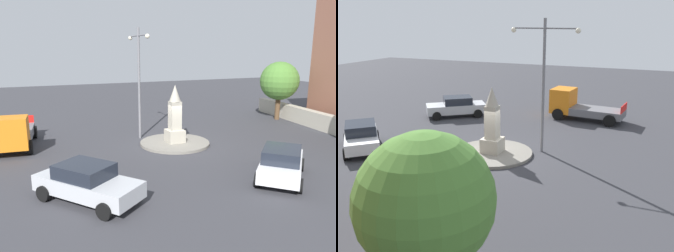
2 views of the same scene
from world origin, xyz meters
The scene contains 9 objects.
ground_plane centered at (0.00, 0.00, 0.00)m, with size 80.00×80.00×0.00m, color #38383D.
traffic_island centered at (0.00, 0.00, 0.08)m, with size 4.36×4.36×0.16m, color gray.
monument centered at (0.00, 0.00, 1.67)m, with size 1.05×1.05×3.59m.
streetlamp centered at (2.32, 1.52, 4.40)m, with size 3.72×0.28×7.21m.
car_silver_far_side centered at (-6.02, 6.47, 0.77)m, with size 4.50×4.04×1.51m.
car_white_approaching centered at (-7.18, -2.12, 0.78)m, with size 4.06×4.10×1.51m.
truck_orange_passing centered at (2.64, 9.27, 0.99)m, with size 5.38×2.63×2.19m.
stone_boundary_wall centered at (-1.54, -11.52, 0.62)m, with size 18.31×0.70×1.24m, color #B2AA99.
tree_mid_cluster centered at (3.61, -11.21, 3.26)m, with size 3.19×3.19×4.87m.
Camera 1 is at (-18.46, 8.34, 5.83)m, focal length 35.65 mm.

